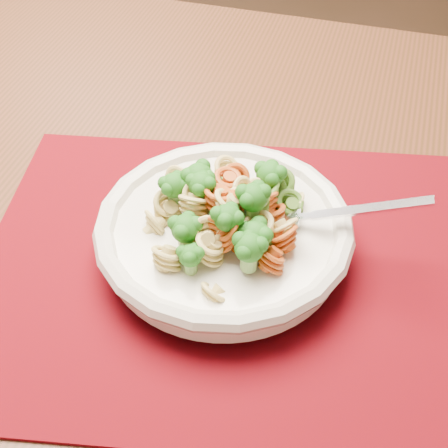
# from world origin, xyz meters

# --- Properties ---
(dining_table) EXTENTS (1.59, 1.09, 0.78)m
(dining_table) POSITION_xyz_m (0.40, -0.57, 0.68)
(dining_table) COLOR #502616
(dining_table) RESTS_ON ground
(placemat) EXTENTS (0.54, 0.44, 0.00)m
(placemat) POSITION_xyz_m (0.40, -0.63, 0.78)
(placemat) COLOR #540304
(placemat) RESTS_ON dining_table
(pasta_bowl) EXTENTS (0.25, 0.25, 0.05)m
(pasta_bowl) POSITION_xyz_m (0.38, -0.61, 0.81)
(pasta_bowl) COLOR beige
(pasta_bowl) RESTS_ON placemat
(pasta_broccoli_heap) EXTENTS (0.21, 0.21, 0.06)m
(pasta_broccoli_heap) POSITION_xyz_m (0.38, -0.61, 0.83)
(pasta_broccoli_heap) COLOR #D3B768
(pasta_broccoli_heap) RESTS_ON pasta_bowl
(fork) EXTENTS (0.18, 0.03, 0.08)m
(fork) POSITION_xyz_m (0.44, -0.60, 0.83)
(fork) COLOR silver
(fork) RESTS_ON pasta_bowl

